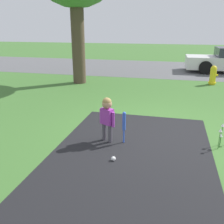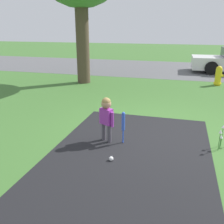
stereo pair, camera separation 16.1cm
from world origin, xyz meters
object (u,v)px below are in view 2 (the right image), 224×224
object	(u,v)px
child	(106,113)
baseball_bat	(123,123)
fire_hydrant	(218,76)
sports_ball	(111,159)

from	to	relation	value
child	baseball_bat	distance (m)	0.37
baseball_bat	fire_hydrant	xyz separation A→B (m)	(2.36, 5.96, -0.05)
child	sports_ball	world-z (taller)	child
child	sports_ball	size ratio (longest dim) A/B	11.56
baseball_bat	fire_hydrant	size ratio (longest dim) A/B	0.86
child	sports_ball	xyz separation A→B (m)	(0.30, -0.72, -0.54)
child	baseball_bat	size ratio (longest dim) A/B	1.40
child	baseball_bat	xyz separation A→B (m)	(0.33, 0.01, -0.17)
baseball_bat	sports_ball	xyz separation A→B (m)	(-0.03, -0.73, -0.38)
sports_ball	baseball_bat	bearing A→B (deg)	87.45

